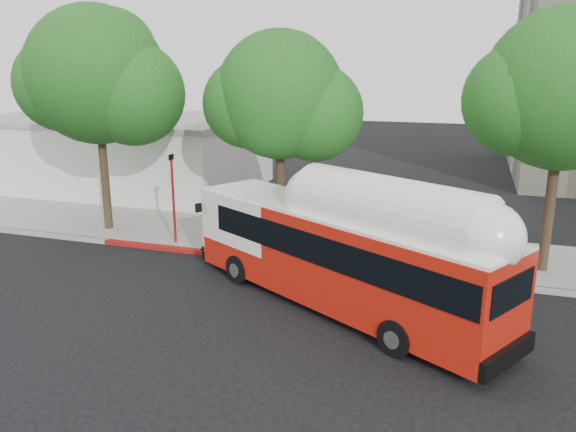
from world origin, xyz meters
name	(u,v)px	position (x,y,z in m)	size (l,w,h in m)	color
ground	(249,304)	(0.00, 0.00, 0.00)	(120.00, 120.00, 0.00)	black
sidewalk	(307,242)	(0.00, 6.50, 0.07)	(60.00, 5.00, 0.15)	gray
curb_strip	(287,262)	(0.00, 3.90, 0.07)	(60.00, 0.30, 0.15)	gray
red_curb_segment	(215,254)	(-3.00, 3.90, 0.08)	(10.00, 0.32, 0.16)	maroon
street_tree_left	(107,81)	(-8.53, 5.56, 6.60)	(6.67, 5.80, 9.74)	#2D2116
street_tree_mid	(290,101)	(-0.59, 6.06, 5.91)	(5.75, 5.00, 8.62)	#2D2116
low_commercial_bldg	(121,151)	(-14.00, 14.00, 2.15)	(16.20, 10.20, 4.25)	silver
transit_bus	(339,257)	(2.72, 0.65, 1.64)	(11.28, 7.67, 3.50)	#B5180C
signal_pole	(173,200)	(-5.11, 4.57, 1.95)	(0.11, 0.36, 3.81)	#AC1213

